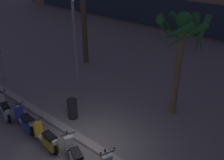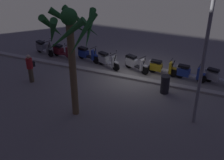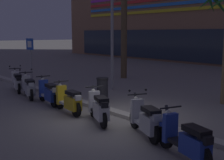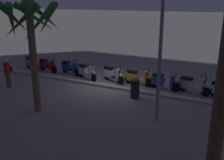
{
  "view_description": "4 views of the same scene",
  "coord_description": "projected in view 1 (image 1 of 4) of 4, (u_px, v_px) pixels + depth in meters",
  "views": [
    {
      "loc": [
        5.44,
        -4.86,
        6.96
      ],
      "look_at": [
        -1.76,
        3.69,
        1.07
      ],
      "focal_mm": 40.12,
      "sensor_mm": 36.0,
      "label": 1
    },
    {
      "loc": [
        -4.29,
        13.7,
        7.3
      ],
      "look_at": [
        0.11,
        3.06,
        1.2
      ],
      "focal_mm": 44.9,
      "sensor_mm": 36.0,
      "label": 2
    },
    {
      "loc": [
        7.1,
        -6.03,
        2.68
      ],
      "look_at": [
        -0.35,
        0.28,
        1.16
      ],
      "focal_mm": 48.4,
      "sensor_mm": 36.0,
      "label": 3
    },
    {
      "loc": [
        -6.41,
        12.51,
        4.7
      ],
      "look_at": [
        -1.34,
        2.38,
        1.16
      ],
      "focal_mm": 41.13,
      "sensor_mm": 36.0,
      "label": 4
    }
  ],
  "objects": [
    {
      "name": "street_lamp",
      "position": [
        74.0,
        22.0,
        12.17
      ],
      "size": [
        0.36,
        0.36,
        6.18
      ],
      "color": "#939399",
      "rests_on": "ground"
    },
    {
      "name": "palm_tree_near_sign",
      "position": [
        181.0,
        40.0,
        10.3
      ],
      "size": [
        2.31,
        2.34,
        4.77
      ],
      "color": "olive",
      "rests_on": "ground"
    },
    {
      "name": "curb_strip",
      "position": [
        92.0,
        146.0,
        9.87
      ],
      "size": [
        60.0,
        0.36,
        0.12
      ],
      "primitive_type": "cube",
      "color": "#ADA89E",
      "rests_on": "ground"
    },
    {
      "name": "litter_bin",
      "position": [
        72.0,
        109.0,
        11.4
      ],
      "size": [
        0.48,
        0.48,
        0.95
      ],
      "color": "#232328",
      "rests_on": "ground"
    },
    {
      "name": "scooter_yellow_lead_nearest",
      "position": [
        46.0,
        139.0,
        9.67
      ],
      "size": [
        1.77,
        0.56,
        1.04
      ],
      "color": "black",
      "rests_on": "ground"
    },
    {
      "name": "scooter_white_mid_rear",
      "position": [
        75.0,
        156.0,
        8.84
      ],
      "size": [
        1.66,
        0.87,
        1.04
      ],
      "color": "black",
      "rests_on": "ground"
    },
    {
      "name": "scooter_blue_second_in_line",
      "position": [
        26.0,
        121.0,
        10.63
      ],
      "size": [
        1.74,
        0.59,
        1.04
      ],
      "color": "black",
      "rests_on": "ground"
    },
    {
      "name": "ground_plane",
      "position": [
        85.0,
        152.0,
        9.63
      ],
      "size": [
        200.0,
        200.0,
        0.0
      ],
      "primitive_type": "plane",
      "color": "gray"
    },
    {
      "name": "scooter_silver_last_in_row",
      "position": [
        5.0,
        109.0,
        11.45
      ],
      "size": [
        1.72,
        0.74,
        1.17
      ],
      "color": "black",
      "rests_on": "ground"
    }
  ]
}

